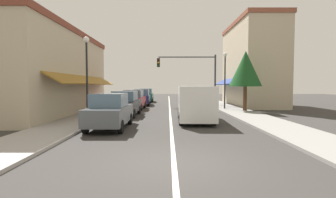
{
  "coord_description": "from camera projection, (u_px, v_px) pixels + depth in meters",
  "views": [
    {
      "loc": [
        -0.16,
        -6.85,
        2.15
      ],
      "look_at": [
        -0.17,
        13.38,
        1.07
      ],
      "focal_mm": 26.66,
      "sensor_mm": 36.0,
      "label": 1
    }
  ],
  "objects": [
    {
      "name": "storefront_left_block",
      "position": [
        43.0,
        72.0,
        18.78
      ],
      "size": [
        6.86,
        14.2,
        6.29
      ],
      "color": "#BCAD8E",
      "rests_on": "ground"
    },
    {
      "name": "parked_car_nearest_left",
      "position": [
        110.0,
        111.0,
        12.47
      ],
      "size": [
        1.79,
        4.1,
        1.77
      ],
      "rotation": [
        0.0,
        0.0,
        -0.0
      ],
      "color": "#4C5156",
      "rests_on": "ground"
    },
    {
      "name": "parked_car_second_left",
      "position": [
        125.0,
        104.0,
        17.74
      ],
      "size": [
        1.86,
        4.14,
        1.77
      ],
      "rotation": [
        0.0,
        0.0,
        -0.02
      ],
      "color": "black",
      "rests_on": "ground"
    },
    {
      "name": "storefront_right_block",
      "position": [
        252.0,
        64.0,
        26.69
      ],
      "size": [
        5.3,
        10.2,
        8.86
      ],
      "color": "#BCAD8E",
      "rests_on": "ground"
    },
    {
      "name": "tree_right_near",
      "position": [
        246.0,
        69.0,
        20.17
      ],
      "size": [
        2.6,
        2.6,
        4.95
      ],
      "color": "#4C331E",
      "rests_on": "ground"
    },
    {
      "name": "sidewalk_right",
      "position": [
        225.0,
        107.0,
        24.93
      ],
      "size": [
        2.6,
        56.0,
        0.12
      ],
      "primitive_type": "cube",
      "color": "gray",
      "rests_on": "ground"
    },
    {
      "name": "parked_car_third_left",
      "position": [
        134.0,
        100.0,
        22.53
      ],
      "size": [
        1.87,
        4.14,
        1.77
      ],
      "rotation": [
        0.0,
        0.0,
        -0.03
      ],
      "color": "maroon",
      "rests_on": "ground"
    },
    {
      "name": "lane_center_stripe",
      "position": [
        170.0,
        107.0,
        24.93
      ],
      "size": [
        0.14,
        52.0,
        0.01
      ],
      "primitive_type": "cube",
      "color": "silver",
      "rests_on": "ground"
    },
    {
      "name": "van_in_lane",
      "position": [
        195.0,
        102.0,
        15.06
      ],
      "size": [
        2.1,
        5.22,
        2.12
      ],
      "rotation": [
        0.0,
        0.0,
        -0.02
      ],
      "color": "silver",
      "rests_on": "ground"
    },
    {
      "name": "street_lamp_left_near",
      "position": [
        87.0,
        65.0,
        15.11
      ],
      "size": [
        0.36,
        0.36,
        5.11
      ],
      "color": "black",
      "rests_on": "ground"
    },
    {
      "name": "parked_car_distant_left",
      "position": [
        146.0,
        95.0,
        32.93
      ],
      "size": [
        1.84,
        4.13,
        1.77
      ],
      "rotation": [
        0.0,
        0.0,
        0.02
      ],
      "color": "#0F4C33",
      "rests_on": "ground"
    },
    {
      "name": "sidewalk_left",
      "position": [
        115.0,
        107.0,
        24.93
      ],
      "size": [
        2.6,
        56.0,
        0.12
      ],
      "primitive_type": "cube",
      "color": "#A39E99",
      "rests_on": "ground"
    },
    {
      "name": "street_lamp_right_mid",
      "position": [
        225.0,
        72.0,
        22.05
      ],
      "size": [
        0.36,
        0.36,
        5.07
      ],
      "color": "black",
      "rests_on": "ground"
    },
    {
      "name": "traffic_signal_mast_arm",
      "position": [
        194.0,
        70.0,
        26.1
      ],
      "size": [
        6.2,
        0.5,
        5.4
      ],
      "color": "#333333",
      "rests_on": "ground"
    },
    {
      "name": "parked_car_far_left",
      "position": [
        142.0,
        97.0,
        27.43
      ],
      "size": [
        1.88,
        4.15,
        1.77
      ],
      "rotation": [
        0.0,
        0.0,
        0.03
      ],
      "color": "navy",
      "rests_on": "ground"
    },
    {
      "name": "ground_plane",
      "position": [
        170.0,
        107.0,
        24.93
      ],
      "size": [
        80.0,
        80.0,
        0.0
      ],
      "primitive_type": "plane",
      "color": "#33302D"
    }
  ]
}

